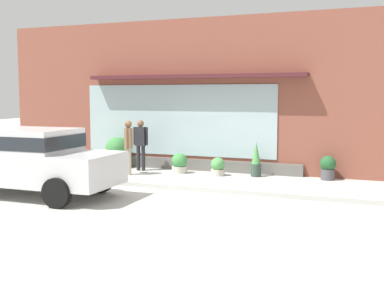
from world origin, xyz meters
TOP-DOWN VIEW (x-y plane):
  - ground_plane at (0.00, 0.00)m, footprint 60.00×60.00m
  - curb_strip at (0.00, -0.20)m, footprint 14.00×0.24m
  - storefront at (-0.01, 3.19)m, footprint 14.00×0.81m
  - fire_hydrant at (-1.91, 0.72)m, footprint 0.38×0.34m
  - pedestrian_with_handbag at (-1.52, 1.41)m, footprint 0.47×0.51m
  - pedestrian_passerby at (-1.55, 2.27)m, footprint 0.50×0.22m
  - parked_car_silver at (-2.16, -2.21)m, footprint 4.20×2.04m
  - potted_plant_by_entrance at (1.06, 2.23)m, footprint 0.42×0.42m
  - potted_plant_window_left at (2.17, 2.50)m, footprint 0.30×0.30m
  - potted_plant_window_right at (-2.60, 2.58)m, footprint 0.78×0.78m
  - potted_plant_low_front at (-0.20, 2.25)m, footprint 0.49×0.49m
  - potted_plant_window_center at (4.22, 2.69)m, footprint 0.45×0.45m
  - potted_plant_near_hydrant at (-4.55, 2.33)m, footprint 0.41×0.41m

SIDE VIEW (x-z plane):
  - ground_plane at x=0.00m, z-range 0.00..0.00m
  - curb_strip at x=0.00m, z-range 0.00..0.12m
  - potted_plant_by_entrance at x=1.06m, z-range -0.01..0.54m
  - potted_plant_low_front at x=-0.20m, z-range -0.01..0.62m
  - potted_plant_window_center at x=4.22m, z-range 0.02..0.71m
  - fire_hydrant at x=-1.91m, z-range -0.01..0.83m
  - potted_plant_near_hydrant at x=-4.55m, z-range -0.02..0.86m
  - potted_plant_window_left at x=2.17m, z-range -0.03..1.02m
  - potted_plant_window_right at x=-2.60m, z-range 0.05..1.07m
  - parked_car_silver at x=-2.16m, z-range 0.11..1.73m
  - pedestrian_with_handbag at x=-1.52m, z-range 0.12..1.77m
  - pedestrian_passerby at x=-1.55m, z-range 0.14..1.76m
  - storefront at x=-0.01m, z-range -0.05..4.78m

